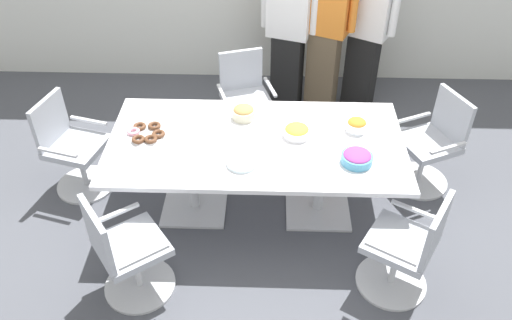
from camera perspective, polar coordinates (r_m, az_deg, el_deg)
name	(u,v)px	position (r m, az deg, el deg)	size (l,w,h in m)	color
ground_plane	(256,208)	(4.77, 0.00, -5.19)	(10.00, 10.00, 0.01)	#4C4F56
conference_table	(256,153)	(4.35, 0.00, 0.77)	(2.40, 1.20, 0.75)	silver
office_chair_0	(245,103)	(5.38, -1.16, 6.22)	(0.68, 0.68, 0.91)	silver
office_chair_1	(73,150)	(5.01, -19.19, 0.98)	(0.66, 0.66, 0.91)	silver
office_chair_2	(126,254)	(3.96, -13.88, -9.83)	(0.75, 0.75, 0.91)	silver
office_chair_3	(406,250)	(4.02, 15.93, -9.37)	(0.74, 0.74, 0.91)	silver
office_chair_4	(431,147)	(5.03, 18.38, 1.39)	(0.72, 0.72, 0.91)	silver
person_standing_0	(289,29)	(5.69, 3.55, 13.98)	(0.60, 0.35, 1.75)	black
person_standing_1	(327,24)	(5.64, 7.63, 14.33)	(0.59, 0.38, 1.88)	brown
person_standing_2	(367,28)	(5.77, 11.88, 13.77)	(0.57, 0.41, 1.78)	black
snack_bowl_chips_yellow	(297,131)	(4.31, 4.42, 3.12)	(0.22, 0.22, 0.10)	white
snack_bowl_cookies	(244,112)	(4.51, -1.35, 5.18)	(0.20, 0.20, 0.12)	beige
snack_bowl_chips_orange	(357,125)	(4.43, 10.81, 3.73)	(0.17, 0.17, 0.11)	white
snack_bowl_candy_mix	(357,157)	(4.10, 10.85, 0.28)	(0.24, 0.24, 0.10)	#4C9EC6
donut_platter	(146,133)	(4.42, -11.79, 2.85)	(0.32, 0.31, 0.04)	white
plate_stack	(242,163)	(4.03, -1.55, -0.33)	(0.23, 0.23, 0.03)	white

